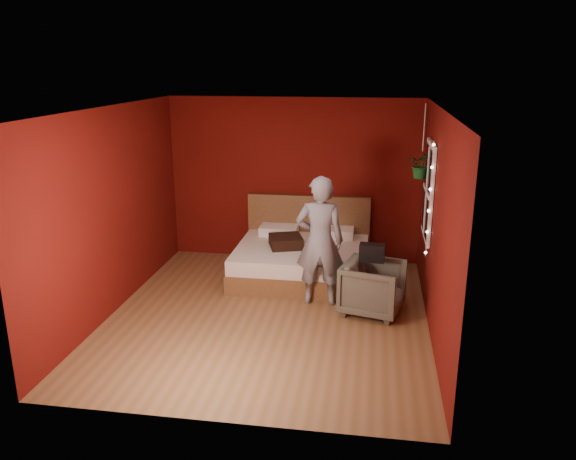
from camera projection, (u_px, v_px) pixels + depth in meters
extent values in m
plane|color=brown|center=(268.00, 315.00, 7.18)|extent=(4.50, 4.50, 0.00)
cube|color=#5F0E0A|center=(294.00, 180.00, 8.95)|extent=(4.00, 0.02, 2.60)
cube|color=#5F0E0A|center=(216.00, 289.00, 4.67)|extent=(4.00, 0.02, 2.60)
cube|color=#5F0E0A|center=(112.00, 211.00, 7.10)|extent=(0.02, 4.50, 2.60)
cube|color=#5F0E0A|center=(437.00, 225.00, 6.51)|extent=(0.02, 4.50, 2.60)
cube|color=white|center=(266.00, 108.00, 6.43)|extent=(4.00, 4.50, 0.02)
cube|color=white|center=(428.00, 191.00, 7.31)|extent=(0.04, 0.97, 1.27)
cube|color=black|center=(427.00, 191.00, 7.32)|extent=(0.02, 0.85, 1.15)
cube|color=white|center=(427.00, 191.00, 7.32)|extent=(0.03, 0.05, 1.15)
cube|color=white|center=(427.00, 191.00, 7.32)|extent=(0.03, 0.85, 0.05)
cylinder|color=silver|center=(430.00, 200.00, 6.82)|extent=(0.01, 0.01, 1.45)
sphere|color=#FFF2CC|center=(426.00, 253.00, 7.02)|extent=(0.04, 0.04, 0.04)
sphere|color=#FFF2CC|center=(427.00, 232.00, 6.94)|extent=(0.04, 0.04, 0.04)
sphere|color=#FFF2CC|center=(429.00, 211.00, 6.86)|extent=(0.04, 0.04, 0.04)
sphere|color=#FFF2CC|center=(430.00, 189.00, 6.78)|extent=(0.04, 0.04, 0.04)
sphere|color=#FFF2CC|center=(432.00, 167.00, 6.70)|extent=(0.04, 0.04, 0.04)
sphere|color=#FFF2CC|center=(434.00, 145.00, 6.63)|extent=(0.04, 0.04, 0.04)
cube|color=brown|center=(302.00, 269.00, 8.40)|extent=(1.96, 1.67, 0.27)
cube|color=beige|center=(302.00, 253.00, 8.33)|extent=(1.92, 1.63, 0.22)
cube|color=brown|center=(308.00, 228.00, 9.04)|extent=(1.96, 0.08, 1.08)
cube|color=white|center=(279.00, 230.00, 8.87)|extent=(0.59, 0.37, 0.14)
cube|color=white|center=(335.00, 233.00, 8.74)|extent=(0.59, 0.37, 0.14)
imported|color=gray|center=(320.00, 241.00, 7.32)|extent=(0.67, 0.47, 1.74)
imported|color=#595646|center=(373.00, 288.00, 7.18)|extent=(0.90, 0.89, 0.68)
cube|color=black|center=(372.00, 253.00, 7.11)|extent=(0.33, 0.18, 0.23)
cube|color=black|center=(286.00, 241.00, 8.27)|extent=(0.58, 0.58, 0.16)
cylinder|color=silver|center=(424.00, 128.00, 7.33)|extent=(0.01, 0.01, 0.62)
imported|color=#1B6022|center=(422.00, 165.00, 7.47)|extent=(0.41, 0.39, 0.36)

